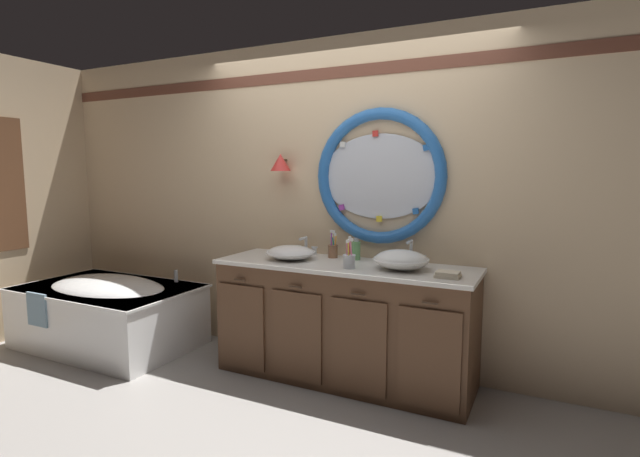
# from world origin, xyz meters

# --- Properties ---
(ground_plane) EXTENTS (14.00, 14.00, 0.00)m
(ground_plane) POSITION_xyz_m (0.00, 0.00, 0.00)
(ground_plane) COLOR gray
(back_wall_assembly) EXTENTS (6.40, 0.26, 2.60)m
(back_wall_assembly) POSITION_xyz_m (0.02, 0.59, 1.32)
(back_wall_assembly) COLOR #D6B78E
(back_wall_assembly) RESTS_ON ground_plane
(vanity_counter) EXTENTS (1.94, 0.64, 0.88)m
(vanity_counter) POSITION_xyz_m (0.14, 0.25, 0.44)
(vanity_counter) COLOR brown
(vanity_counter) RESTS_ON ground_plane
(bathtub) EXTENTS (1.56, 0.97, 0.65)m
(bathtub) POSITION_xyz_m (-2.03, -0.05, 0.33)
(bathtub) COLOR white
(bathtub) RESTS_ON ground_plane
(sink_basin_left) EXTENTS (0.39, 0.39, 0.11)m
(sink_basin_left) POSITION_xyz_m (-0.30, 0.22, 0.94)
(sink_basin_left) COLOR white
(sink_basin_left) RESTS_ON vanity_counter
(sink_basin_right) EXTENTS (0.39, 0.39, 0.14)m
(sink_basin_right) POSITION_xyz_m (0.58, 0.22, 0.95)
(sink_basin_right) COLOR white
(sink_basin_right) RESTS_ON vanity_counter
(faucet_set_left) EXTENTS (0.21, 0.13, 0.15)m
(faucet_set_left) POSITION_xyz_m (-0.30, 0.47, 0.94)
(faucet_set_left) COLOR silver
(faucet_set_left) RESTS_ON vanity_counter
(faucet_set_right) EXTENTS (0.22, 0.13, 0.18)m
(faucet_set_right) POSITION_xyz_m (0.58, 0.47, 0.95)
(faucet_set_right) COLOR silver
(faucet_set_right) RESTS_ON vanity_counter
(toothbrush_holder_left) EXTENTS (0.08, 0.08, 0.22)m
(toothbrush_holder_left) POSITION_xyz_m (-0.04, 0.43, 0.94)
(toothbrush_holder_left) COLOR #996647
(toothbrush_holder_left) RESTS_ON vanity_counter
(toothbrush_holder_right) EXTENTS (0.09, 0.09, 0.22)m
(toothbrush_holder_right) POSITION_xyz_m (0.24, 0.11, 0.94)
(toothbrush_holder_right) COLOR silver
(toothbrush_holder_right) RESTS_ON vanity_counter
(soap_dispenser) EXTENTS (0.07, 0.07, 0.17)m
(soap_dispenser) POSITION_xyz_m (0.16, 0.43, 0.96)
(soap_dispenser) COLOR #6BAD66
(soap_dispenser) RESTS_ON vanity_counter
(folded_hand_towel) EXTENTS (0.16, 0.12, 0.04)m
(folded_hand_towel) POSITION_xyz_m (0.92, 0.11, 0.90)
(folded_hand_towel) COLOR beige
(folded_hand_towel) RESTS_ON vanity_counter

